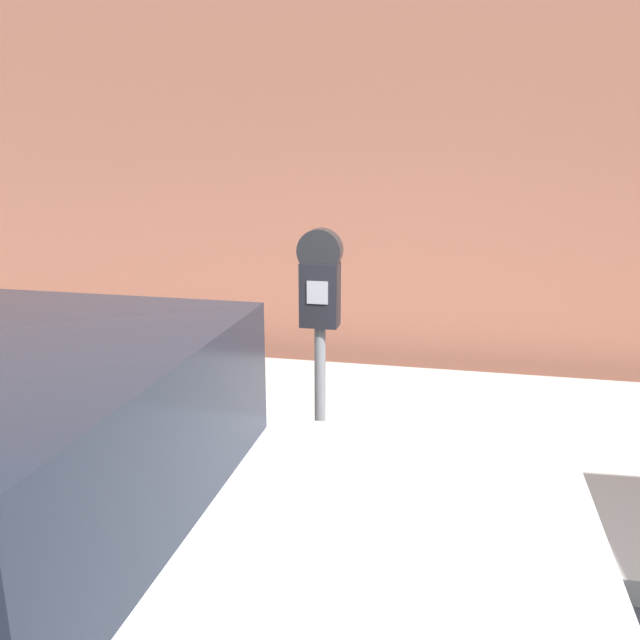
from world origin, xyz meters
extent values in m
cube|color=#ADAAA3|center=(0.00, 2.20, 0.07)|extent=(24.00, 2.80, 0.14)
cube|color=#935642|center=(0.00, 4.09, 2.27)|extent=(24.00, 0.30, 4.55)
cylinder|color=slate|center=(-0.16, 1.22, 0.65)|extent=(0.06, 0.06, 1.01)
cube|color=black|center=(-0.16, 1.22, 1.32)|extent=(0.20, 0.13, 0.34)
cube|color=gray|center=(-0.16, 1.15, 1.35)|extent=(0.11, 0.01, 0.12)
cylinder|color=black|center=(-0.16, 1.22, 1.55)|extent=(0.23, 0.10, 0.23)
cylinder|color=black|center=(0.16, 0.49, 0.32)|extent=(0.63, 0.23, 0.63)
camera|label=1|loc=(0.49, -1.90, 2.03)|focal=35.00mm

